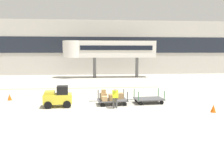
# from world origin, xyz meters

# --- Properties ---
(ground_plane) EXTENTS (120.00, 120.00, 0.00)m
(ground_plane) POSITION_xyz_m (0.00, 0.00, 0.00)
(ground_plane) COLOR #B2ADA0
(apron_lead_line) EXTENTS (21.92, 0.36, 0.01)m
(apron_lead_line) POSITION_xyz_m (-2.97, 9.72, 0.00)
(apron_lead_line) COLOR yellow
(apron_lead_line) RESTS_ON ground_plane
(terminal_building) EXTENTS (56.12, 2.51, 9.68)m
(terminal_building) POSITION_xyz_m (0.00, 25.98, 4.85)
(terminal_building) COLOR #BCB7AD
(terminal_building) RESTS_ON ground_plane
(jet_bridge) EXTENTS (14.55, 3.00, 5.82)m
(jet_bridge) POSITION_xyz_m (2.30, 19.99, 4.47)
(jet_bridge) COLOR silver
(jet_bridge) RESTS_ON ground_plane
(baggage_tug) EXTENTS (2.18, 1.37, 1.58)m
(baggage_tug) POSITION_xyz_m (-2.45, 1.15, 0.75)
(baggage_tug) COLOR gold
(baggage_tug) RESTS_ON ground_plane
(baggage_cart_lead) EXTENTS (3.05, 1.58, 1.18)m
(baggage_cart_lead) POSITION_xyz_m (1.60, 1.52, 0.53)
(baggage_cart_lead) COLOR #4C4C4F
(baggage_cart_lead) RESTS_ON ground_plane
(baggage_cart_middle) EXTENTS (3.05, 1.58, 1.10)m
(baggage_cart_middle) POSITION_xyz_m (4.68, 1.71, 0.35)
(baggage_cart_middle) COLOR #4C4C4F
(baggage_cart_middle) RESTS_ON ground_plane
(baggage_handler) EXTENTS (0.41, 0.45, 1.56)m
(baggage_handler) POSITION_xyz_m (1.79, 0.26, 0.87)
(baggage_handler) COLOR #4C4C4C
(baggage_handler) RESTS_ON ground_plane
(safety_cone_near) EXTENTS (0.36, 0.36, 0.55)m
(safety_cone_near) POSITION_xyz_m (8.45, -1.39, 0.28)
(safety_cone_near) COLOR #EA590F
(safety_cone_near) RESTS_ON ground_plane
(safety_cone_far) EXTENTS (0.36, 0.36, 0.55)m
(safety_cone_far) POSITION_xyz_m (-7.00, 3.88, 0.28)
(safety_cone_far) COLOR #EA590F
(safety_cone_far) RESTS_ON ground_plane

